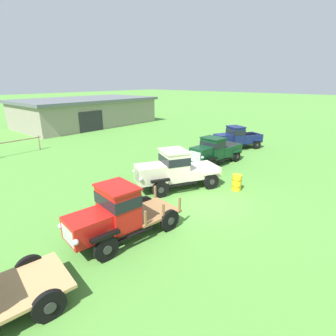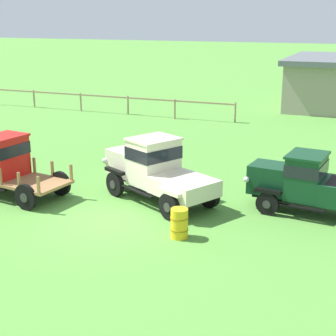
# 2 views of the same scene
# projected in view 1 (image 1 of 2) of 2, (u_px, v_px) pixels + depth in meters

# --- Properties ---
(ground_plane) EXTENTS (240.00, 240.00, 0.00)m
(ground_plane) POSITION_uv_depth(u_px,v_px,m) (208.00, 204.00, 13.19)
(ground_plane) COLOR #518E38
(farm_shed) EXTENTS (17.70, 10.43, 3.58)m
(farm_shed) POSITION_uv_depth(u_px,v_px,m) (87.00, 112.00, 36.01)
(farm_shed) COLOR gray
(farm_shed) RESTS_ON ground
(vintage_truck_second_in_line) EXTENTS (4.79, 2.44, 2.22)m
(vintage_truck_second_in_line) POSITION_uv_depth(u_px,v_px,m) (115.00, 213.00, 9.87)
(vintage_truck_second_in_line) COLOR black
(vintage_truck_second_in_line) RESTS_ON ground
(vintage_truck_midrow_center) EXTENTS (5.03, 3.69, 2.26)m
(vintage_truck_midrow_center) POSITION_uv_depth(u_px,v_px,m) (176.00, 169.00, 14.80)
(vintage_truck_midrow_center) COLOR black
(vintage_truck_midrow_center) RESTS_ON ground
(vintage_truck_far_side) EXTENTS (4.84, 2.28, 2.04)m
(vintage_truck_far_side) POSITION_uv_depth(u_px,v_px,m) (215.00, 150.00, 19.21)
(vintage_truck_far_side) COLOR black
(vintage_truck_far_side) RESTS_ON ground
(vintage_truck_back_of_row) EXTENTS (4.70, 3.37, 2.05)m
(vintage_truck_back_of_row) POSITION_uv_depth(u_px,v_px,m) (237.00, 137.00, 23.50)
(vintage_truck_back_of_row) COLOR black
(vintage_truck_back_of_row) RESTS_ON ground
(oil_drum_beside_row) EXTENTS (0.55, 0.55, 0.91)m
(oil_drum_beside_row) POSITION_uv_depth(u_px,v_px,m) (237.00, 182.00, 14.73)
(oil_drum_beside_row) COLOR gold
(oil_drum_beside_row) RESTS_ON ground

